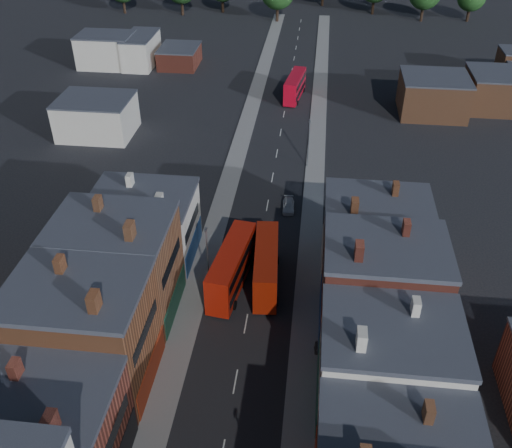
% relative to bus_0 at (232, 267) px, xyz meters
% --- Properties ---
extents(pavement_west, '(3.00, 200.00, 0.12)m').
position_rel_bus_0_xyz_m(pavement_west, '(-4.07, 19.81, -2.75)').
color(pavement_west, gray).
rests_on(pavement_west, ground).
extents(pavement_east, '(3.00, 200.00, 0.12)m').
position_rel_bus_0_xyz_m(pavement_east, '(8.93, 19.81, -2.75)').
color(pavement_east, gray).
rests_on(pavement_east, ground).
extents(lamp_post_2, '(0.25, 0.70, 8.12)m').
position_rel_bus_0_xyz_m(lamp_post_2, '(-2.77, -0.19, 1.89)').
color(lamp_post_2, slate).
rests_on(lamp_post_2, ground).
extents(lamp_post_3, '(0.25, 0.70, 8.12)m').
position_rel_bus_0_xyz_m(lamp_post_3, '(7.63, 29.81, 1.89)').
color(lamp_post_3, slate).
rests_on(lamp_post_3, ground).
extents(bus_0, '(4.35, 12.33, 5.21)m').
position_rel_bus_0_xyz_m(bus_0, '(0.00, 0.00, 0.00)').
color(bus_0, red).
rests_on(bus_0, ground).
extents(bus_1, '(3.54, 11.71, 4.99)m').
position_rel_bus_0_xyz_m(bus_1, '(3.93, 0.83, -0.12)').
color(bus_1, '#A71D09').
rests_on(bus_1, ground).
extents(bus_2, '(3.88, 11.09, 4.69)m').
position_rel_bus_0_xyz_m(bus_2, '(3.93, 57.88, -0.28)').
color(bus_2, red).
rests_on(bus_2, ground).
extents(car_2, '(2.60, 5.07, 1.37)m').
position_rel_bus_0_xyz_m(car_2, '(-1.37, 3.81, -2.13)').
color(car_2, black).
rests_on(car_2, ground).
extents(car_3, '(1.87, 4.13, 1.17)m').
position_rel_bus_0_xyz_m(car_3, '(5.49, 17.16, -2.23)').
color(car_3, silver).
rests_on(car_3, ground).
extents(ped_3, '(0.54, 1.07, 1.79)m').
position_rel_bus_0_xyz_m(ped_3, '(10.13, -9.75, -1.80)').
color(ped_3, '#56514A').
rests_on(ped_3, pavement_east).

